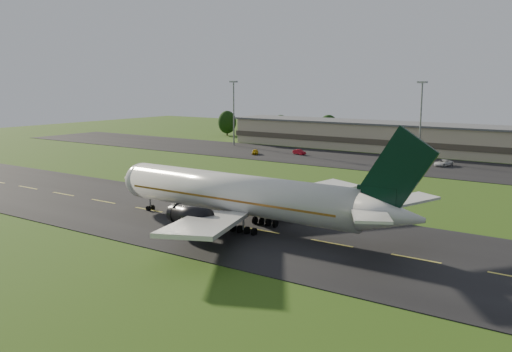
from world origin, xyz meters
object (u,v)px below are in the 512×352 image
Objects in this scene: service_vehicle_b at (299,152)px; light_mast_centre at (421,112)px; service_vehicle_c at (443,163)px; light_mast_west at (234,105)px; service_vehicle_a at (255,152)px; airliner at (242,195)px; terminal at (444,141)px.

light_mast_centre is at bearing -58.87° from service_vehicle_b.
service_vehicle_b is 39.63m from service_vehicle_c.
service_vehicle_a is at bearing -37.40° from light_mast_west.
airliner reaches higher than terminal.
light_mast_centre is at bearing 160.46° from service_vehicle_c.
service_vehicle_b is (-31.57, -7.13, -11.94)m from light_mast_centre.
service_vehicle_a is 12.34m from service_vehicle_b.
service_vehicle_c is (39.59, 1.62, 0.06)m from service_vehicle_b.
service_vehicle_a is 50.67m from service_vehicle_c.
service_vehicle_b is 0.78× the size of service_vehicle_c.
light_mast_centre reaches higher than service_vehicle_a.
light_mast_west is 31.65m from service_vehicle_b.
service_vehicle_c is (5.27, 74.49, -3.81)m from airliner.
airliner is 0.35× the size of terminal.
terminal is 22.90m from service_vehicle_c.
service_vehicle_b is at bearing -144.73° from terminal.
service_vehicle_a is at bearing -155.65° from service_vehicle_c.
light_mast_centre is at bearing 91.99° from airliner.
airliner is 12.52× the size of service_vehicle_a.
service_vehicle_a is at bearing -145.35° from terminal.
service_vehicle_c is (49.98, 8.28, 0.06)m from service_vehicle_a.
service_vehicle_c reaches higher than service_vehicle_b.
light_mast_west is 4.82× the size of service_vehicle_b.
service_vehicle_a is at bearing 141.05° from service_vehicle_b.
airliner is 80.45m from light_mast_centre.
service_vehicle_b is at bearing -162.71° from service_vehicle_c.
light_mast_west is 25.66m from service_vehicle_a.
light_mast_centre is (60.00, 0.00, 0.00)m from light_mast_west.
light_mast_west is 60.00m from light_mast_centre.
terminal is 52.81m from service_vehicle_a.
airliner is at bearing -89.19° from terminal.
light_mast_west is (-61.40, -16.18, 8.75)m from terminal.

